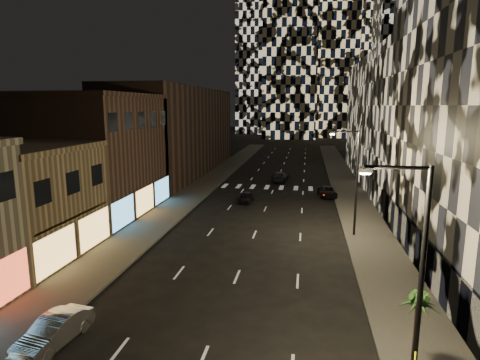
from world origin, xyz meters
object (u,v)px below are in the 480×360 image
(car_silver_parked, at_px, (54,331))
(streetlight_far, at_px, (354,175))
(streetlight_near, at_px, (415,269))
(car_dark_oncoming, at_px, (280,177))
(car_dark_rightlane, at_px, (327,192))
(car_dark_midlane, at_px, (246,197))
(palm_tree, at_px, (418,307))

(car_silver_parked, bearing_deg, streetlight_far, 57.81)
(streetlight_near, height_order, car_dark_oncoming, streetlight_near)
(car_dark_rightlane, bearing_deg, car_dark_oncoming, 119.40)
(streetlight_far, xyz_separation_m, car_dark_rightlane, (-1.35, 15.33, -4.74))
(car_dark_midlane, distance_m, car_dark_rightlane, 10.64)
(streetlight_near, xyz_separation_m, car_dark_midlane, (-10.92, 30.66, -4.74))
(streetlight_far, xyz_separation_m, car_silver_parked, (-15.55, -18.98, -4.66))
(car_silver_parked, bearing_deg, streetlight_near, 3.40)
(streetlight_far, bearing_deg, streetlight_near, -90.00)
(streetlight_near, distance_m, car_dark_oncoming, 45.61)
(car_silver_parked, bearing_deg, car_dark_oncoming, 87.14)
(palm_tree, bearing_deg, car_silver_parked, -178.47)
(car_dark_midlane, xyz_separation_m, car_dark_rightlane, (9.57, 4.67, 0.01))
(car_dark_oncoming, bearing_deg, car_dark_midlane, 83.74)
(streetlight_far, bearing_deg, car_dark_rightlane, 95.05)
(streetlight_near, xyz_separation_m, car_dark_rightlane, (-1.35, 35.33, -4.74))
(car_silver_parked, xyz_separation_m, car_dark_rightlane, (14.20, 34.31, -0.08))
(streetlight_near, height_order, car_dark_rightlane, streetlight_near)
(streetlight_near, relative_size, car_dark_oncoming, 1.81)
(car_dark_rightlane, bearing_deg, palm_tree, -91.98)
(streetlight_far, distance_m, palm_tree, 18.70)
(streetlight_near, bearing_deg, car_silver_parked, 176.26)
(streetlight_near, height_order, palm_tree, streetlight_near)
(car_dark_rightlane, bearing_deg, car_dark_midlane, -159.36)
(streetlight_near, bearing_deg, streetlight_far, 90.00)
(streetlight_far, relative_size, car_dark_oncoming, 1.81)
(car_dark_rightlane, relative_size, palm_tree, 1.23)
(car_dark_midlane, distance_m, palm_tree, 31.52)
(car_silver_parked, distance_m, car_dark_oncoming, 44.35)
(streetlight_near, xyz_separation_m, car_silver_parked, (-15.55, 1.02, -4.66))
(car_dark_oncoming, height_order, palm_tree, palm_tree)
(car_silver_parked, bearing_deg, car_dark_rightlane, 74.66)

